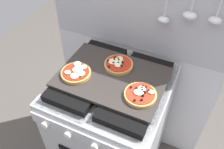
# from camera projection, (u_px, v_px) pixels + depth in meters

# --- Properties ---
(kitchen_backsplash) EXTENTS (1.10, 0.09, 1.55)m
(kitchen_backsplash) POSITION_uv_depth(u_px,v_px,m) (134.00, 57.00, 1.52)
(kitchen_backsplash) COLOR silver
(kitchen_backsplash) RESTS_ON ground_plane
(stove) EXTENTS (0.60, 0.64, 0.90)m
(stove) POSITION_uv_depth(u_px,v_px,m) (112.00, 128.00, 1.54)
(stove) COLOR #B7BABF
(stove) RESTS_ON ground_plane
(baking_tray) EXTENTS (0.54, 0.38, 0.02)m
(baking_tray) POSITION_uv_depth(u_px,v_px,m) (112.00, 77.00, 1.22)
(baking_tray) COLOR #2D2826
(baking_tray) RESTS_ON stove
(pizza_left) EXTENTS (0.15, 0.15, 0.03)m
(pizza_left) POSITION_uv_depth(u_px,v_px,m) (76.00, 72.00, 1.21)
(pizza_left) COLOR tan
(pizza_left) RESTS_ON baking_tray
(pizza_right) EXTENTS (0.15, 0.15, 0.03)m
(pizza_right) POSITION_uv_depth(u_px,v_px,m) (141.00, 94.00, 1.11)
(pizza_right) COLOR tan
(pizza_right) RESTS_ON baking_tray
(pizza_center) EXTENTS (0.15, 0.15, 0.03)m
(pizza_center) POSITION_uv_depth(u_px,v_px,m) (118.00, 64.00, 1.26)
(pizza_center) COLOR #C18947
(pizza_center) RESTS_ON baking_tray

